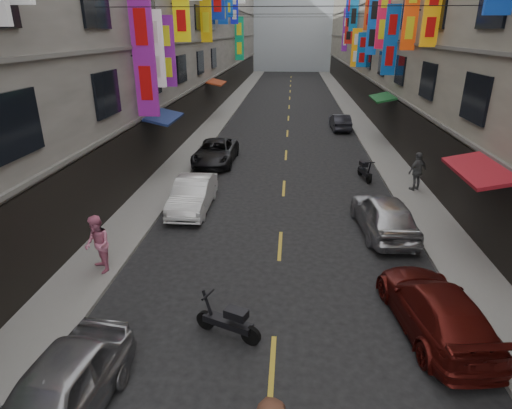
% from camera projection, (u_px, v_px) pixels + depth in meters
% --- Properties ---
extents(sidewalk_left, '(2.00, 90.00, 0.12)m').
position_uv_depth(sidewalk_left, '(220.00, 116.00, 37.78)').
color(sidewalk_left, slate).
rests_on(sidewalk_left, ground).
extents(sidewalk_right, '(2.00, 90.00, 0.12)m').
position_uv_depth(sidewalk_right, '(358.00, 119.00, 36.87)').
color(sidewalk_right, slate).
rests_on(sidewalk_right, ground).
extents(haze_block, '(18.00, 8.00, 22.00)m').
position_uv_depth(haze_block, '(293.00, 8.00, 79.35)').
color(haze_block, '#B0B9C4').
rests_on(haze_block, ground).
extents(street_awnings, '(13.99, 35.20, 0.41)m').
position_uv_depth(street_awnings, '(261.00, 118.00, 21.54)').
color(street_awnings, '#134816').
rests_on(street_awnings, ground).
extents(lane_markings, '(0.12, 80.20, 0.01)m').
position_uv_depth(lane_markings, '(288.00, 125.00, 34.57)').
color(lane_markings, gold).
rests_on(lane_markings, ground).
extents(scooter_crossing, '(1.71, 0.85, 1.14)m').
position_uv_depth(scooter_crossing, '(229.00, 322.00, 10.52)').
color(scooter_crossing, black).
rests_on(scooter_crossing, ground).
extents(scooter_far_right, '(0.63, 1.79, 1.14)m').
position_uv_depth(scooter_far_right, '(365.00, 171.00, 21.85)').
color(scooter_far_right, black).
rests_on(scooter_far_right, ground).
extents(car_left_near, '(2.01, 4.21, 1.39)m').
position_uv_depth(car_left_near, '(56.00, 397.00, 8.03)').
color(car_left_near, '#A3A3A7').
rests_on(car_left_near, ground).
extents(car_left_mid, '(1.46, 4.15, 1.37)m').
position_uv_depth(car_left_mid, '(193.00, 194.00, 18.05)').
color(car_left_mid, white).
rests_on(car_left_mid, ground).
extents(car_left_far, '(2.22, 4.72, 1.30)m').
position_uv_depth(car_left_far, '(216.00, 152.00, 24.46)').
color(car_left_far, black).
rests_on(car_left_far, ground).
extents(car_right_near, '(2.44, 4.69, 1.30)m').
position_uv_depth(car_right_near, '(435.00, 308.00, 10.68)').
color(car_right_near, '#54120E').
rests_on(car_right_near, ground).
extents(car_right_mid, '(2.14, 4.51, 1.49)m').
position_uv_depth(car_right_mid, '(384.00, 214.00, 15.91)').
color(car_right_mid, '#B7B6BB').
rests_on(car_right_mid, ground).
extents(car_right_far, '(1.43, 3.71, 1.21)m').
position_uv_depth(car_right_far, '(340.00, 122.00, 32.74)').
color(car_right_far, '#25252D').
rests_on(car_right_far, ground).
extents(pedestrian_lfar, '(1.04, 1.08, 1.84)m').
position_uv_depth(pedestrian_lfar, '(97.00, 244.00, 13.03)').
color(pedestrian_lfar, pink).
rests_on(pedestrian_lfar, sidewalk_left).
extents(pedestrian_rfar, '(1.23, 1.10, 1.83)m').
position_uv_depth(pedestrian_rfar, '(417.00, 171.00, 19.86)').
color(pedestrian_rfar, '#575759').
rests_on(pedestrian_rfar, sidewalk_right).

